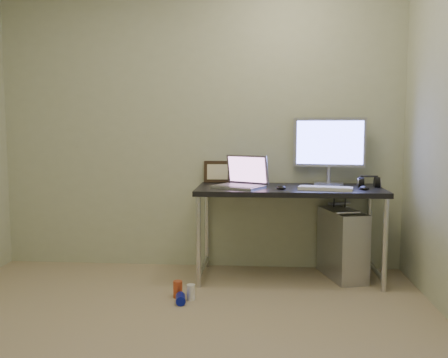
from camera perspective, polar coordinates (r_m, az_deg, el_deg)
floor at (r=2.92m, az=-7.31°, el=-19.10°), size 3.50×3.50×0.00m
wall_back at (r=4.37m, az=-2.86°, el=6.18°), size 3.50×0.02×2.50m
desk at (r=4.06m, az=7.44°, el=-2.13°), size 1.48×0.65×0.75m
tower_computer at (r=4.23m, az=13.37°, el=-7.23°), size 0.36×0.58×0.59m
cable_a at (r=4.41m, az=12.32°, el=-5.07°), size 0.01×0.16×0.69m
cable_b at (r=4.41m, az=13.52°, el=-5.37°), size 0.02×0.11×0.71m
can_red at (r=3.72m, az=-5.30°, el=-12.43°), size 0.08×0.08×0.12m
can_white at (r=3.66m, az=-3.80°, el=-12.79°), size 0.08×0.08×0.11m
can_blue at (r=3.61m, az=-4.98°, el=-13.49°), size 0.09×0.13×0.07m
laptop at (r=4.01m, az=2.07°, el=-0.10°), size 0.47×0.44×0.26m
monitor at (r=4.28m, az=11.95°, el=3.76°), size 0.60×0.21×0.56m
keyboard at (r=3.92m, az=11.52°, el=-1.06°), size 0.43×0.22×0.02m
mouse_right at (r=4.02m, az=15.73°, el=-0.89°), size 0.08×0.12×0.04m
mouse_left at (r=3.93m, az=6.55°, el=-0.84°), size 0.08×0.13×0.04m
headphones at (r=4.20m, az=16.23°, el=-0.46°), size 0.18×0.11×0.12m
picture_frame at (r=4.35m, az=-0.74°, el=0.84°), size 0.24×0.08×0.19m
webcam at (r=4.33m, az=1.53°, el=0.67°), size 0.04×0.03×0.11m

